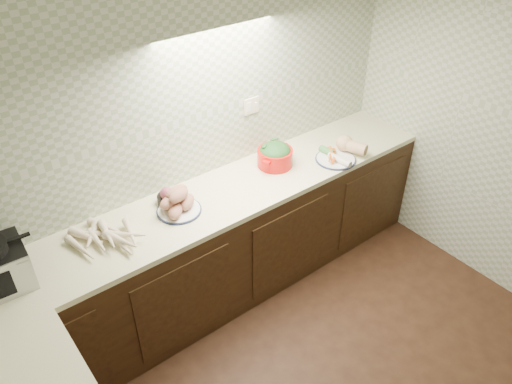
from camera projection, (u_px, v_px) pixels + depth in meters
room at (413, 226)px, 2.00m from camera, size 3.60×3.60×2.60m
counter at (198, 376)px, 2.78m from camera, size 3.60×3.60×0.90m
parsnip_pile at (108, 236)px, 3.02m from camera, size 0.43×0.41×0.08m
sweet_potato_plate at (177, 202)px, 3.24m from camera, size 0.30×0.30×0.18m
onion_bowl at (169, 197)px, 3.32m from camera, size 0.16×0.16×0.13m
dutch_oven at (275, 155)px, 3.69m from camera, size 0.35×0.35×0.18m
veg_plate at (340, 150)px, 3.82m from camera, size 0.38×0.36×0.14m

